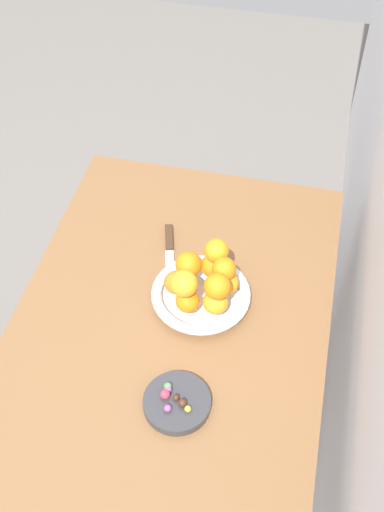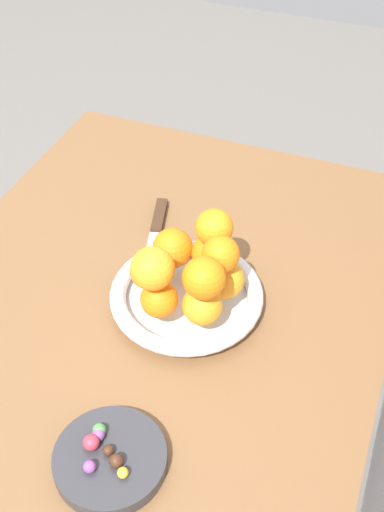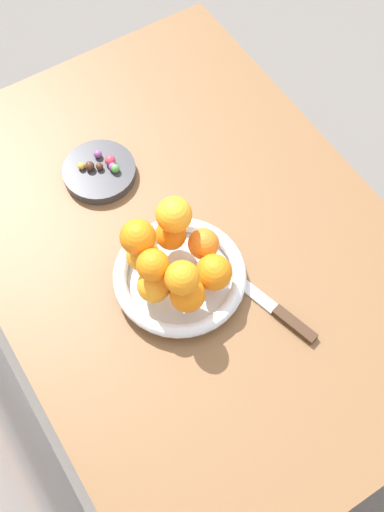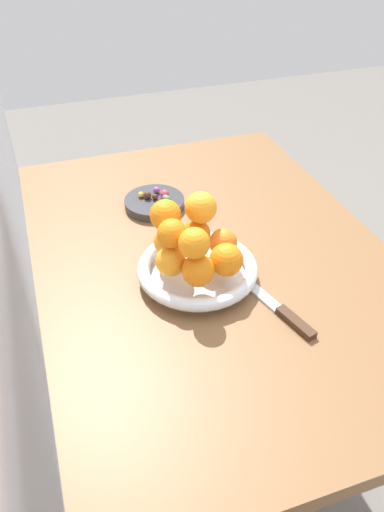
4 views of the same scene
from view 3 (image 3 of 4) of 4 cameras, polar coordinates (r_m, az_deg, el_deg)
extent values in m
plane|color=slate|center=(1.92, -0.26, -9.71)|extent=(6.00, 6.00, 0.00)
cube|color=brown|center=(1.25, -0.38, 0.98)|extent=(1.10, 0.76, 0.04)
cylinder|color=brown|center=(1.89, 0.05, 10.93)|extent=(0.05, 0.05, 0.70)
cylinder|color=silver|center=(1.19, -1.10, -2.16)|extent=(0.20, 0.20, 0.01)
torus|color=silver|center=(1.17, -1.11, -1.73)|extent=(0.25, 0.25, 0.03)
cylinder|color=#333338|center=(1.33, -8.23, 7.42)|extent=(0.15, 0.15, 0.02)
sphere|color=orange|center=(1.16, 1.03, 1.08)|extent=(0.06, 0.06, 0.06)
sphere|color=orange|center=(1.17, -1.88, 1.91)|extent=(0.06, 0.06, 0.06)
sphere|color=orange|center=(1.15, -4.39, 0.08)|extent=(0.06, 0.06, 0.06)
sphere|color=orange|center=(1.12, -3.41, -2.66)|extent=(0.06, 0.06, 0.06)
sphere|color=orange|center=(1.11, -0.41, -3.44)|extent=(0.06, 0.06, 0.06)
sphere|color=orange|center=(1.12, 1.93, -1.46)|extent=(0.07, 0.07, 0.07)
sphere|color=orange|center=(1.07, -3.49, -0.81)|extent=(0.06, 0.06, 0.06)
sphere|color=orange|center=(1.05, -0.88, -1.96)|extent=(0.06, 0.06, 0.06)
sphere|color=orange|center=(1.09, -4.84, 1.68)|extent=(0.06, 0.06, 0.06)
sphere|color=orange|center=(1.12, -1.62, 3.70)|extent=(0.06, 0.06, 0.06)
sphere|color=#8C4C99|center=(1.33, -8.38, 8.96)|extent=(0.02, 0.02, 0.02)
sphere|color=#472819|center=(1.31, -9.08, 7.91)|extent=(0.02, 0.02, 0.02)
sphere|color=#8C4C99|center=(1.31, -7.06, 7.89)|extent=(0.02, 0.02, 0.02)
sphere|color=#4C9947|center=(1.30, -6.85, 7.75)|extent=(0.02, 0.02, 0.02)
sphere|color=#472819|center=(1.31, -8.22, 7.88)|extent=(0.01, 0.01, 0.01)
sphere|color=gold|center=(1.32, -9.82, 7.89)|extent=(0.01, 0.01, 0.01)
sphere|color=#C6384C|center=(1.31, -7.28, 8.43)|extent=(0.02, 0.02, 0.02)
cube|color=#3F2819|center=(1.17, 9.11, -6.02)|extent=(0.09, 0.04, 0.01)
cube|color=silver|center=(1.20, 4.21, -2.27)|extent=(0.17, 0.07, 0.01)
camera|label=1|loc=(1.44, -58.43, 55.09)|focal=45.00mm
camera|label=2|loc=(1.15, -39.62, 36.33)|focal=45.00mm
camera|label=4|loc=(0.49, 31.41, -54.59)|focal=35.00mm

